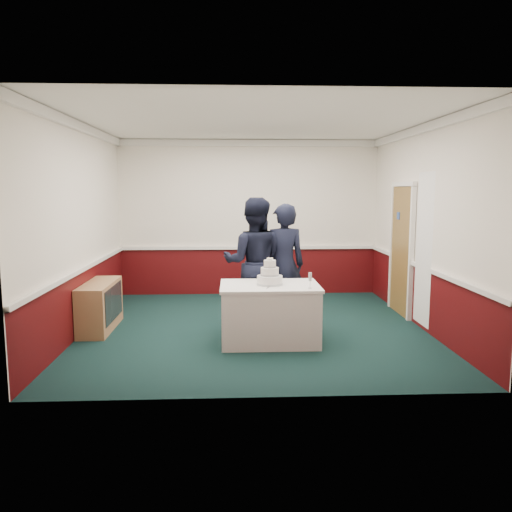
{
  "coord_description": "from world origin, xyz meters",
  "views": [
    {
      "loc": [
        -0.32,
        -7.22,
        2.05
      ],
      "look_at": [
        0.02,
        -0.1,
        1.1
      ],
      "focal_mm": 35.0,
      "sensor_mm": 36.0,
      "label": 1
    }
  ],
  "objects_px": {
    "cake_table": "(270,313)",
    "sideboard": "(100,306)",
    "wedding_cake": "(270,276)",
    "champagne_flute": "(310,278)",
    "person_man": "(254,263)",
    "cake_knife": "(269,287)",
    "person_woman": "(283,265)"
  },
  "relations": [
    {
      "from": "cake_table",
      "to": "champagne_flute",
      "type": "xyz_separation_m",
      "value": [
        0.5,
        -0.28,
        0.53
      ]
    },
    {
      "from": "sideboard",
      "to": "cake_table",
      "type": "xyz_separation_m",
      "value": [
        2.45,
        -0.73,
        0.05
      ]
    },
    {
      "from": "cake_knife",
      "to": "wedding_cake",
      "type": "bearing_deg",
      "value": 99.56
    },
    {
      "from": "cake_table",
      "to": "sideboard",
      "type": "bearing_deg",
      "value": 163.46
    },
    {
      "from": "cake_knife",
      "to": "champagne_flute",
      "type": "relative_size",
      "value": 1.07
    },
    {
      "from": "champagne_flute",
      "to": "person_man",
      "type": "bearing_deg",
      "value": 121.85
    },
    {
      "from": "wedding_cake",
      "to": "cake_knife",
      "type": "relative_size",
      "value": 1.65
    },
    {
      "from": "sideboard",
      "to": "person_man",
      "type": "bearing_deg",
      "value": 2.09
    },
    {
      "from": "wedding_cake",
      "to": "champagne_flute",
      "type": "xyz_separation_m",
      "value": [
        0.5,
        -0.28,
        0.03
      ]
    },
    {
      "from": "wedding_cake",
      "to": "person_man",
      "type": "bearing_deg",
      "value": 102.35
    },
    {
      "from": "cake_knife",
      "to": "person_man",
      "type": "distance_m",
      "value": 1.04
    },
    {
      "from": "cake_knife",
      "to": "champagne_flute",
      "type": "height_order",
      "value": "champagne_flute"
    },
    {
      "from": "person_man",
      "to": "sideboard",
      "type": "bearing_deg",
      "value": 9.56
    },
    {
      "from": "cake_table",
      "to": "cake_knife",
      "type": "distance_m",
      "value": 0.44
    },
    {
      "from": "sideboard",
      "to": "cake_table",
      "type": "height_order",
      "value": "cake_table"
    },
    {
      "from": "sideboard",
      "to": "person_woman",
      "type": "xyz_separation_m",
      "value": [
        2.72,
        0.12,
        0.57
      ]
    },
    {
      "from": "champagne_flute",
      "to": "person_woman",
      "type": "distance_m",
      "value": 1.15
    },
    {
      "from": "cake_table",
      "to": "wedding_cake",
      "type": "height_order",
      "value": "wedding_cake"
    },
    {
      "from": "cake_knife",
      "to": "person_man",
      "type": "xyz_separation_m",
      "value": [
        -0.15,
        1.01,
        0.18
      ]
    },
    {
      "from": "sideboard",
      "to": "person_man",
      "type": "xyz_separation_m",
      "value": [
        2.27,
        0.08,
        0.62
      ]
    },
    {
      "from": "champagne_flute",
      "to": "person_man",
      "type": "height_order",
      "value": "person_man"
    },
    {
      "from": "cake_table",
      "to": "cake_knife",
      "type": "bearing_deg",
      "value": -98.53
    },
    {
      "from": "wedding_cake",
      "to": "person_man",
      "type": "relative_size",
      "value": 0.19
    },
    {
      "from": "champagne_flute",
      "to": "person_man",
      "type": "relative_size",
      "value": 0.11
    },
    {
      "from": "sideboard",
      "to": "wedding_cake",
      "type": "relative_size",
      "value": 3.3
    },
    {
      "from": "cake_knife",
      "to": "champagne_flute",
      "type": "bearing_deg",
      "value": 9.51
    },
    {
      "from": "person_man",
      "to": "person_woman",
      "type": "height_order",
      "value": "person_man"
    },
    {
      "from": "sideboard",
      "to": "cake_knife",
      "type": "bearing_deg",
      "value": -20.97
    },
    {
      "from": "wedding_cake",
      "to": "person_man",
      "type": "height_order",
      "value": "person_man"
    },
    {
      "from": "wedding_cake",
      "to": "champagne_flute",
      "type": "distance_m",
      "value": 0.57
    },
    {
      "from": "cake_table",
      "to": "cake_knife",
      "type": "xyz_separation_m",
      "value": [
        -0.03,
        -0.2,
        0.39
      ]
    },
    {
      "from": "wedding_cake",
      "to": "champagne_flute",
      "type": "height_order",
      "value": "wedding_cake"
    }
  ]
}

